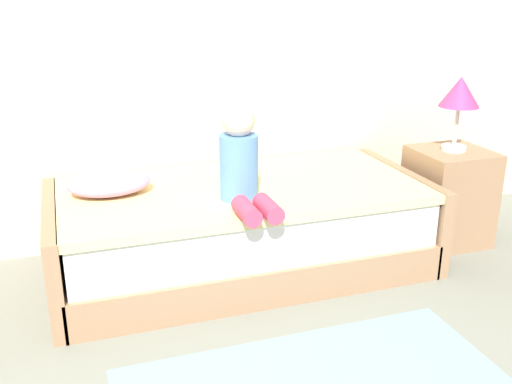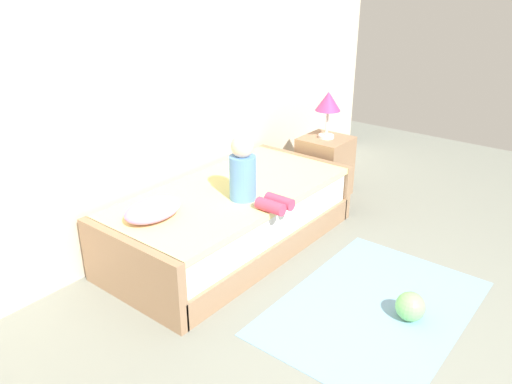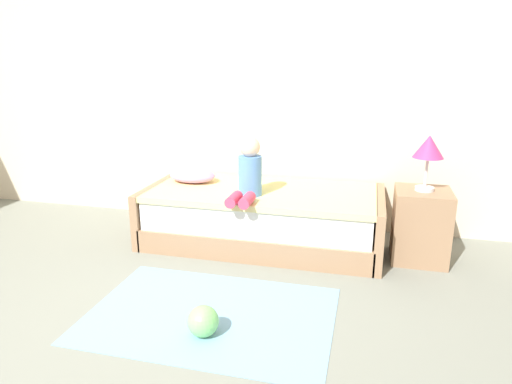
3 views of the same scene
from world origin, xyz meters
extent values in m
cube|color=beige|center=(0.00, 2.60, 1.45)|extent=(7.20, 0.10, 2.90)
cube|color=#997556|center=(0.63, 2.00, 0.10)|extent=(2.00, 1.00, 0.20)
cube|color=white|center=(0.63, 2.00, 0.33)|extent=(1.94, 0.94, 0.25)
cube|color=#E5E08C|center=(0.63, 2.00, 0.47)|extent=(1.98, 0.98, 0.05)
cube|color=#997556|center=(-0.39, 2.00, 0.25)|extent=(0.07, 1.00, 0.50)
cube|color=#997556|center=(1.65, 2.00, 0.25)|extent=(0.07, 1.00, 0.50)
cube|color=#997556|center=(1.98, 1.96, 0.30)|extent=(0.44, 0.44, 0.60)
cylinder|color=silver|center=(1.98, 1.96, 0.61)|extent=(0.15, 0.15, 0.03)
cylinder|color=silver|center=(1.98, 1.96, 0.75)|extent=(0.02, 0.02, 0.24)
cone|color=#E5387A|center=(1.98, 1.96, 0.96)|extent=(0.24, 0.24, 0.18)
cylinder|color=#598CD1|center=(0.56, 1.82, 0.67)|extent=(0.20, 0.20, 0.34)
sphere|color=beige|center=(0.56, 1.82, 0.92)|extent=(0.17, 0.17, 0.17)
cylinder|color=#D83F60|center=(0.50, 1.52, 0.55)|extent=(0.09, 0.22, 0.09)
cylinder|color=#D83F60|center=(0.61, 1.52, 0.55)|extent=(0.09, 0.22, 0.09)
ellipsoid|color=#EA8CC6|center=(-0.08, 2.10, 0.56)|extent=(0.44, 0.30, 0.13)
sphere|color=#7FD872|center=(0.62, 0.47, 0.10)|extent=(0.19, 0.19, 0.19)
cube|color=#7AA8CC|center=(0.59, 0.70, 0.00)|extent=(1.60, 1.10, 0.01)
camera|label=1|loc=(-0.28, -0.94, 1.55)|focal=41.07mm
camera|label=2|loc=(-2.09, -0.42, 2.08)|focal=35.37mm
camera|label=3|loc=(1.53, -1.81, 1.62)|focal=32.02mm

